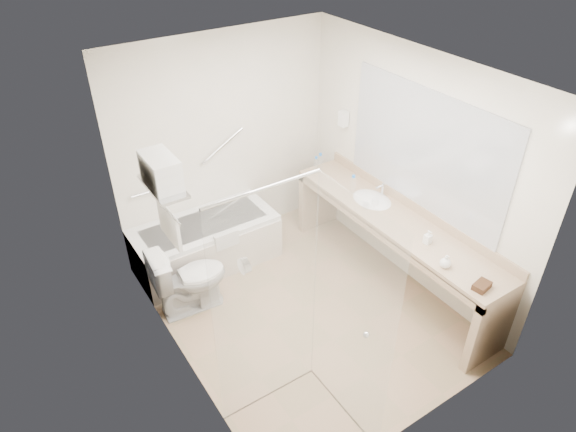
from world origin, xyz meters
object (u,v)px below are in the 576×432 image
water_bottle_left (353,185)px  bathtub (206,243)px  vanity_counter (393,234)px  toilet (190,279)px  amenity_basket (482,286)px

water_bottle_left → bathtub: bearing=152.8°
vanity_counter → toilet: 2.15m
bathtub → toilet: bearing=-128.4°
bathtub → vanity_counter: 2.09m
toilet → water_bottle_left: 2.01m
bathtub → water_bottle_left: water_bottle_left is taller
bathtub → water_bottle_left: 1.79m
vanity_counter → water_bottle_left: water_bottle_left is taller
bathtub → toilet: 0.73m
vanity_counter → toilet: vanity_counter is taller
bathtub → amenity_basket: (1.40, -2.58, 0.60)m
amenity_basket → vanity_counter: bearing=83.9°
vanity_counter → amenity_basket: size_ratio=16.64×
bathtub → toilet: toilet is taller
vanity_counter → amenity_basket: vanity_counter is taller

